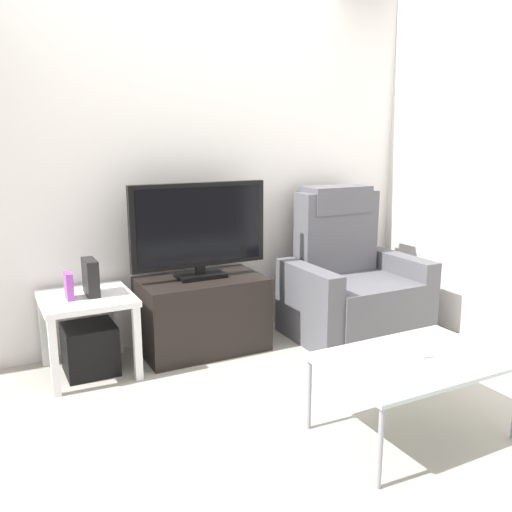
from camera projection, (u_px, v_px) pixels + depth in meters
name	position (u px, v px, depth m)	size (l,w,h in m)	color
ground_plane	(254.00, 399.00, 3.07)	(6.40, 6.40, 0.00)	#9E998E
wall_back	(180.00, 158.00, 3.77)	(6.40, 0.06, 2.60)	silver
wall_side	(504.00, 159.00, 3.64)	(0.06, 4.48, 2.60)	silver
tv_stand	(202.00, 314.00, 3.73)	(0.83, 0.50, 0.51)	black
television	(199.00, 228.00, 3.62)	(0.94, 0.20, 0.64)	black
recliner_armchair	(351.00, 283.00, 4.06)	(0.98, 0.78, 1.08)	#515156
side_table	(87.00, 309.00, 3.33)	(0.54, 0.54, 0.50)	white
subwoofer_box	(90.00, 349.00, 3.39)	(0.31, 0.31, 0.31)	black
book_upright	(69.00, 286.00, 3.23)	(0.04, 0.12, 0.16)	purple
game_console	(91.00, 277.00, 3.31)	(0.07, 0.20, 0.22)	black
coffee_table	(413.00, 363.00, 2.64)	(0.90, 0.60, 0.40)	#B2C6C1
cell_phone	(419.00, 352.00, 2.70)	(0.07, 0.15, 0.01)	#B7B7BC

